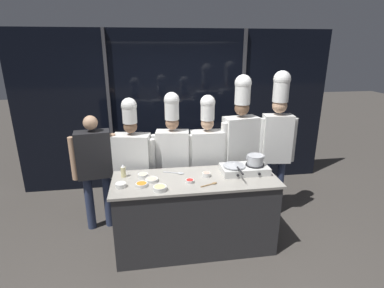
{
  "coord_description": "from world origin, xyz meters",
  "views": [
    {
      "loc": [
        -0.53,
        -3.2,
        2.43
      ],
      "look_at": [
        0.0,
        0.25,
        1.28
      ],
      "focal_mm": 28.0,
      "sensor_mm": 36.0,
      "label": 1
    }
  ],
  "objects_px": {
    "person_guest": "(95,163)",
    "chef_sous": "(173,152)",
    "prep_bowl_chicken": "(152,180)",
    "stock_pot": "(255,160)",
    "squeeze_bottle_oil": "(123,171)",
    "prep_bowl_noodles": "(143,175)",
    "serving_spoon_slotted": "(212,184)",
    "chef_apprentice": "(277,134)",
    "prep_bowl_rice": "(121,185)",
    "portable_stove": "(244,169)",
    "chef_head": "(132,158)",
    "frying_pan": "(234,164)",
    "serving_spoon_solid": "(178,173)",
    "prep_bowl_bell_pepper": "(190,181)",
    "chef_line": "(207,153)",
    "prep_bowl_shrimp": "(206,174)",
    "prep_bowl_carrots": "(142,184)",
    "prep_bowl_ginger": "(160,188)",
    "chef_pastry": "(240,140)"
  },
  "relations": [
    {
      "from": "prep_bowl_rice",
      "to": "prep_bowl_bell_pepper",
      "type": "xyz_separation_m",
      "value": [
        0.78,
        0.0,
        -0.01
      ]
    },
    {
      "from": "prep_bowl_shrimp",
      "to": "prep_bowl_ginger",
      "type": "bearing_deg",
      "value": -153.85
    },
    {
      "from": "prep_bowl_carrots",
      "to": "serving_spoon_slotted",
      "type": "bearing_deg",
      "value": -5.37
    },
    {
      "from": "portable_stove",
      "to": "frying_pan",
      "type": "xyz_separation_m",
      "value": [
        -0.13,
        -0.0,
        0.07
      ]
    },
    {
      "from": "squeeze_bottle_oil",
      "to": "chef_head",
      "type": "xyz_separation_m",
      "value": [
        0.09,
        0.44,
        -0.01
      ]
    },
    {
      "from": "serving_spoon_slotted",
      "to": "chef_sous",
      "type": "relative_size",
      "value": 0.11
    },
    {
      "from": "squeeze_bottle_oil",
      "to": "prep_bowl_shrimp",
      "type": "bearing_deg",
      "value": -8.05
    },
    {
      "from": "serving_spoon_slotted",
      "to": "chef_apprentice",
      "type": "distance_m",
      "value": 1.39
    },
    {
      "from": "squeeze_bottle_oil",
      "to": "prep_bowl_noodles",
      "type": "xyz_separation_m",
      "value": [
        0.23,
        -0.06,
        -0.05
      ]
    },
    {
      "from": "chef_apprentice",
      "to": "prep_bowl_carrots",
      "type": "bearing_deg",
      "value": 27.93
    },
    {
      "from": "prep_bowl_bell_pepper",
      "to": "chef_head",
      "type": "bearing_deg",
      "value": 133.39
    },
    {
      "from": "prep_bowl_ginger",
      "to": "serving_spoon_slotted",
      "type": "distance_m",
      "value": 0.59
    },
    {
      "from": "chef_line",
      "to": "chef_head",
      "type": "bearing_deg",
      "value": 0.84
    },
    {
      "from": "prep_bowl_ginger",
      "to": "chef_sous",
      "type": "distance_m",
      "value": 0.92
    },
    {
      "from": "serving_spoon_slotted",
      "to": "portable_stove",
      "type": "bearing_deg",
      "value": 29.64
    },
    {
      "from": "stock_pot",
      "to": "prep_bowl_rice",
      "type": "bearing_deg",
      "value": -173.63
    },
    {
      "from": "squeeze_bottle_oil",
      "to": "prep_bowl_chicken",
      "type": "relative_size",
      "value": 1.09
    },
    {
      "from": "prep_bowl_rice",
      "to": "chef_sous",
      "type": "bearing_deg",
      "value": 48.75
    },
    {
      "from": "portable_stove",
      "to": "squeeze_bottle_oil",
      "type": "xyz_separation_m",
      "value": [
        -1.47,
        0.1,
        0.03
      ]
    },
    {
      "from": "frying_pan",
      "to": "squeeze_bottle_oil",
      "type": "height_order",
      "value": "squeeze_bottle_oil"
    },
    {
      "from": "squeeze_bottle_oil",
      "to": "prep_bowl_carrots",
      "type": "distance_m",
      "value": 0.36
    },
    {
      "from": "serving_spoon_solid",
      "to": "person_guest",
      "type": "relative_size",
      "value": 0.16
    },
    {
      "from": "prep_bowl_bell_pepper",
      "to": "chef_line",
      "type": "distance_m",
      "value": 0.8
    },
    {
      "from": "person_guest",
      "to": "chef_apprentice",
      "type": "distance_m",
      "value": 2.52
    },
    {
      "from": "stock_pot",
      "to": "prep_bowl_ginger",
      "type": "distance_m",
      "value": 1.24
    },
    {
      "from": "prep_bowl_chicken",
      "to": "prep_bowl_bell_pepper",
      "type": "distance_m",
      "value": 0.44
    },
    {
      "from": "chef_pastry",
      "to": "chef_apprentice",
      "type": "xyz_separation_m",
      "value": [
        0.52,
        -0.05,
        0.08
      ]
    },
    {
      "from": "person_guest",
      "to": "chef_sous",
      "type": "height_order",
      "value": "chef_sous"
    },
    {
      "from": "chef_apprentice",
      "to": "chef_sous",
      "type": "bearing_deg",
      "value": 5.7
    },
    {
      "from": "portable_stove",
      "to": "serving_spoon_solid",
      "type": "relative_size",
      "value": 2.23
    },
    {
      "from": "prep_bowl_ginger",
      "to": "chef_pastry",
      "type": "height_order",
      "value": "chef_pastry"
    },
    {
      "from": "prep_bowl_noodles",
      "to": "prep_bowl_bell_pepper",
      "type": "bearing_deg",
      "value": -22.29
    },
    {
      "from": "prep_bowl_ginger",
      "to": "chef_line",
      "type": "xyz_separation_m",
      "value": [
        0.69,
        0.86,
        0.06
      ]
    },
    {
      "from": "stock_pot",
      "to": "serving_spoon_solid",
      "type": "distance_m",
      "value": 0.97
    },
    {
      "from": "prep_bowl_shrimp",
      "to": "chef_sous",
      "type": "relative_size",
      "value": 0.05
    },
    {
      "from": "portable_stove",
      "to": "prep_bowl_noodles",
      "type": "bearing_deg",
      "value": 178.17
    },
    {
      "from": "prep_bowl_bell_pepper",
      "to": "chef_apprentice",
      "type": "relative_size",
      "value": 0.05
    },
    {
      "from": "person_guest",
      "to": "prep_bowl_carrots",
      "type": "bearing_deg",
      "value": 122.33
    },
    {
      "from": "prep_bowl_noodles",
      "to": "person_guest",
      "type": "bearing_deg",
      "value": 141.81
    },
    {
      "from": "prep_bowl_carrots",
      "to": "chef_line",
      "type": "relative_size",
      "value": 0.08
    },
    {
      "from": "prep_bowl_chicken",
      "to": "stock_pot",
      "type": "bearing_deg",
      "value": 3.6
    },
    {
      "from": "prep_bowl_noodles",
      "to": "chef_sous",
      "type": "height_order",
      "value": "chef_sous"
    },
    {
      "from": "serving_spoon_slotted",
      "to": "prep_bowl_rice",
      "type": "bearing_deg",
      "value": 175.17
    },
    {
      "from": "prep_bowl_chicken",
      "to": "chef_sous",
      "type": "xyz_separation_m",
      "value": [
        0.3,
        0.64,
        0.09
      ]
    },
    {
      "from": "person_guest",
      "to": "serving_spoon_slotted",
      "type": "bearing_deg",
      "value": 142.35
    },
    {
      "from": "prep_bowl_rice",
      "to": "prep_bowl_chicken",
      "type": "relative_size",
      "value": 0.83
    },
    {
      "from": "serving_spoon_slotted",
      "to": "chef_head",
      "type": "xyz_separation_m",
      "value": [
        -0.91,
        0.8,
        0.06
      ]
    },
    {
      "from": "person_guest",
      "to": "prep_bowl_rice",
      "type": "bearing_deg",
      "value": 110.42
    },
    {
      "from": "portable_stove",
      "to": "prep_bowl_noodles",
      "type": "relative_size",
      "value": 4.68
    },
    {
      "from": "prep_bowl_carrots",
      "to": "chef_sous",
      "type": "bearing_deg",
      "value": 60.88
    }
  ]
}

